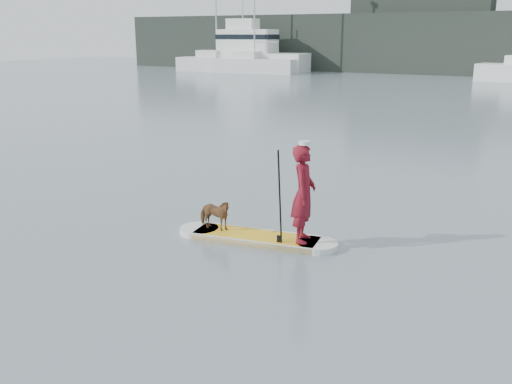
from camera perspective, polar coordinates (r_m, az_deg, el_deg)
The scene contains 10 objects.
ground at distance 10.62m, azimuth -1.23°, elevation -6.40°, with size 140.00×140.00×0.00m, color slate.
paddleboard at distance 11.36m, azimuth 0.00°, elevation -4.57°, with size 3.27×1.17×0.12m.
paddler at distance 10.77m, azimuth 4.78°, elevation -0.18°, with size 0.68×0.45×1.87m, color maroon.
white_cap at distance 10.55m, azimuth 4.90°, elevation 4.91°, with size 0.22×0.22×0.07m, color silver.
dog at distance 11.56m, azimuth -4.19°, elevation -2.24°, with size 0.35×0.77×0.65m, color brown.
paddle at distance 10.73m, azimuth 2.38°, elevation -1.66°, with size 0.10×0.30×2.00m.
sailboat_a at distance 63.74m, azimuth -4.00°, elevation 12.75°, with size 8.96×3.69×12.64m.
sailboat_b at distance 60.60m, azimuth -0.22°, elevation 12.68°, with size 9.21×3.40×13.43m.
motor_yacht_b at distance 63.06m, azimuth -0.34°, elevation 13.81°, with size 11.27×4.52×7.28m.
shore_building_west at distance 64.27m, azimuth 16.07°, elevation 15.45°, with size 14.00×4.00×9.00m, color black.
Camera 1 is at (4.96, -8.51, 3.97)m, focal length 40.00 mm.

